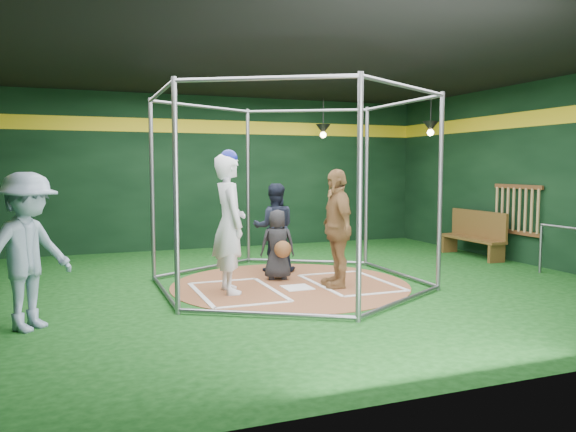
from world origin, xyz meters
name	(u,v)px	position (x,y,z in m)	size (l,w,h in m)	color
room_shell	(290,175)	(0.00, 0.01, 1.75)	(10.10, 9.10, 3.53)	#0D3B0E
clay_disc	(290,284)	(0.00, 0.00, 0.01)	(3.80, 3.80, 0.01)	brown
home_plate	(297,287)	(0.00, -0.30, 0.02)	(0.43, 0.43, 0.01)	white
batter_box_left	(237,292)	(-0.95, -0.25, 0.02)	(1.17, 1.77, 0.01)	white
batter_box_right	(350,282)	(0.95, -0.25, 0.02)	(1.17, 1.77, 0.01)	white
batting_cage	(290,191)	(0.00, 0.00, 1.50)	(4.05, 4.67, 3.00)	gray
bat_rack	(517,210)	(4.93, 0.40, 1.05)	(0.07, 1.25, 0.98)	brown
pendant_lamp_near	(323,130)	(2.20, 3.60, 2.74)	(0.34, 0.34, 0.90)	black
pendant_lamp_far	(431,127)	(4.00, 2.00, 2.74)	(0.34, 0.34, 0.90)	black
batter_figure	(229,222)	(-1.05, -0.21, 1.06)	(0.50, 0.75, 2.13)	silver
visitor_leopard	(337,228)	(0.62, -0.41, 0.93)	(1.08, 0.45, 1.84)	tan
catcher_figure	(278,245)	(-0.05, 0.43, 0.59)	(0.65, 0.65, 1.17)	black
umpire	(274,227)	(0.15, 1.17, 0.80)	(0.77, 0.60, 1.58)	black
bystander_blue	(28,252)	(-3.71, -1.22, 0.91)	(1.18, 0.68, 1.83)	#8FA4BD
dugout_bench	(475,233)	(4.63, 1.24, 0.50)	(0.39, 1.67, 0.97)	brown
steel_railing	(563,243)	(4.55, -1.10, 0.59)	(0.05, 1.03, 0.89)	gray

